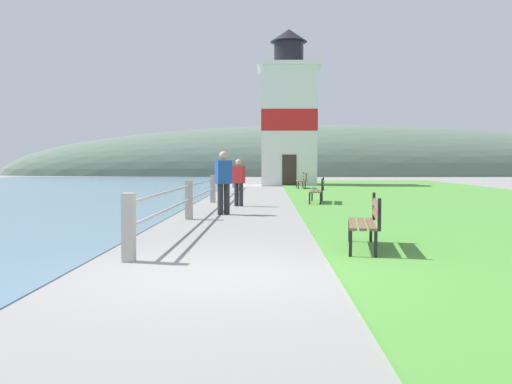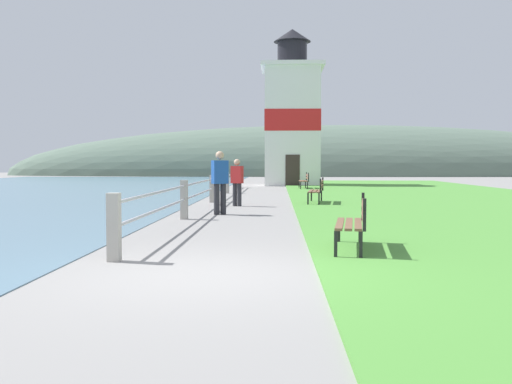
{
  "view_description": "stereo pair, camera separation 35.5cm",
  "coord_description": "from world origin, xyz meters",
  "px_view_note": "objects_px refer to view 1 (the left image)",
  "views": [
    {
      "loc": [
        0.64,
        -7.34,
        1.46
      ],
      "look_at": [
        0.14,
        15.54,
        0.3
      ],
      "focal_mm": 40.0,
      "sensor_mm": 36.0,
      "label": 1
    },
    {
      "loc": [
        1.0,
        -7.33,
        1.46
      ],
      "look_at": [
        0.14,
        15.54,
        0.3
      ],
      "focal_mm": 40.0,
      "sensor_mm": 36.0,
      "label": 2
    }
  ],
  "objects_px": {
    "person_strolling": "(239,181)",
    "person_by_railing": "(224,180)",
    "park_bench_midway": "(319,189)",
    "park_bench_near": "(367,220)",
    "park_bench_far": "(302,180)",
    "lighthouse": "(289,118)"
  },
  "relations": [
    {
      "from": "person_strolling",
      "to": "person_by_railing",
      "type": "xyz_separation_m",
      "value": [
        -0.26,
        -3.18,
        0.11
      ]
    },
    {
      "from": "park_bench_midway",
      "to": "person_by_railing",
      "type": "xyz_separation_m",
      "value": [
        -3.05,
        -4.12,
        0.44
      ]
    },
    {
      "from": "park_bench_near",
      "to": "park_bench_far",
      "type": "distance_m",
      "value": 22.58
    },
    {
      "from": "park_bench_far",
      "to": "person_strolling",
      "type": "bearing_deg",
      "value": 76.72
    },
    {
      "from": "park_bench_far",
      "to": "person_strolling",
      "type": "height_order",
      "value": "person_strolling"
    },
    {
      "from": "park_bench_far",
      "to": "person_by_railing",
      "type": "bearing_deg",
      "value": 78.35
    },
    {
      "from": "person_strolling",
      "to": "park_bench_midway",
      "type": "bearing_deg",
      "value": -46.66
    },
    {
      "from": "park_bench_far",
      "to": "person_strolling",
      "type": "distance_m",
      "value": 12.94
    },
    {
      "from": "park_bench_midway",
      "to": "park_bench_far",
      "type": "relative_size",
      "value": 0.99
    },
    {
      "from": "lighthouse",
      "to": "person_strolling",
      "type": "xyz_separation_m",
      "value": [
        -2.33,
        -18.55,
        -3.58
      ]
    },
    {
      "from": "park_bench_far",
      "to": "lighthouse",
      "type": "bearing_deg",
      "value": -84.85
    },
    {
      "from": "person_by_railing",
      "to": "park_bench_midway",
      "type": "bearing_deg",
      "value": -65.28
    },
    {
      "from": "park_bench_near",
      "to": "park_bench_midway",
      "type": "relative_size",
      "value": 0.9
    },
    {
      "from": "person_strolling",
      "to": "park_bench_near",
      "type": "bearing_deg",
      "value": -140.53
    },
    {
      "from": "park_bench_near",
      "to": "park_bench_far",
      "type": "height_order",
      "value": "same"
    },
    {
      "from": "lighthouse",
      "to": "park_bench_near",
      "type": "bearing_deg",
      "value": -89.41
    },
    {
      "from": "park_bench_near",
      "to": "person_strolling",
      "type": "bearing_deg",
      "value": -67.54
    },
    {
      "from": "park_bench_far",
      "to": "person_by_railing",
      "type": "relative_size",
      "value": 1.11
    },
    {
      "from": "park_bench_midway",
      "to": "lighthouse",
      "type": "height_order",
      "value": "lighthouse"
    },
    {
      "from": "park_bench_far",
      "to": "person_by_railing",
      "type": "height_order",
      "value": "person_by_railing"
    },
    {
      "from": "park_bench_far",
      "to": "lighthouse",
      "type": "relative_size",
      "value": 0.19
    },
    {
      "from": "park_bench_midway",
      "to": "person_by_railing",
      "type": "height_order",
      "value": "person_by_railing"
    }
  ]
}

